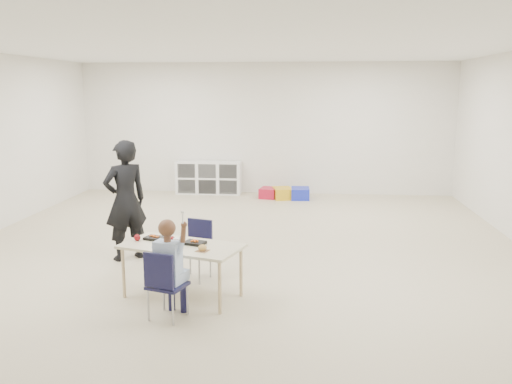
# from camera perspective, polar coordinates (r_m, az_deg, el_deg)

# --- Properties ---
(room) EXTENTS (9.00, 9.02, 2.80)m
(room) POSITION_cam_1_polar(r_m,az_deg,el_deg) (7.26, -1.89, 4.22)
(room) COLOR beige
(room) RESTS_ON ground
(table) EXTENTS (1.41, 0.99, 0.59)m
(table) POSITION_cam_1_polar(r_m,az_deg,el_deg) (5.96, -7.76, -8.20)
(table) COLOR beige
(table) RESTS_ON ground
(chair_near) EXTENTS (0.42, 0.41, 0.70)m
(chair_near) POSITION_cam_1_polar(r_m,az_deg,el_deg) (5.44, -9.29, -9.52)
(chair_near) COLOR #111134
(chair_near) RESTS_ON ground
(chair_far) EXTENTS (0.42, 0.41, 0.70)m
(chair_far) POSITION_cam_1_polar(r_m,az_deg,el_deg) (6.46, -6.50, -6.16)
(chair_far) COLOR #111134
(chair_far) RESTS_ON ground
(child) EXTENTS (0.59, 0.59, 1.11)m
(child) POSITION_cam_1_polar(r_m,az_deg,el_deg) (5.37, -9.36, -7.50)
(child) COLOR #AEC6EB
(child) RESTS_ON chair_near
(lunch_tray_near) EXTENTS (0.26, 0.22, 0.03)m
(lunch_tray_near) POSITION_cam_1_polar(r_m,az_deg,el_deg) (5.88, -6.47, -5.35)
(lunch_tray_near) COLOR black
(lunch_tray_near) RESTS_ON table
(lunch_tray_far) EXTENTS (0.26, 0.22, 0.03)m
(lunch_tray_far) POSITION_cam_1_polar(r_m,az_deg,el_deg) (6.13, -10.57, -4.80)
(lunch_tray_far) COLOR black
(lunch_tray_far) RESTS_ON table
(milk_carton) EXTENTS (0.09, 0.09, 0.10)m
(milk_carton) POSITION_cam_1_polar(r_m,az_deg,el_deg) (5.76, -8.30, -5.36)
(milk_carton) COLOR white
(milk_carton) RESTS_ON table
(bread_roll) EXTENTS (0.09, 0.09, 0.07)m
(bread_roll) POSITION_cam_1_polar(r_m,az_deg,el_deg) (5.63, -5.66, -5.87)
(bread_roll) COLOR #DAA959
(bread_roll) RESTS_ON table
(apple_near) EXTENTS (0.07, 0.07, 0.07)m
(apple_near) POSITION_cam_1_polar(r_m,az_deg,el_deg) (5.96, -8.83, -4.96)
(apple_near) COLOR maroon
(apple_near) RESTS_ON table
(apple_far) EXTENTS (0.07, 0.07, 0.07)m
(apple_far) POSITION_cam_1_polar(r_m,az_deg,el_deg) (6.11, -12.40, -4.71)
(apple_far) COLOR maroon
(apple_far) RESTS_ON table
(cubby_shelf) EXTENTS (1.40, 0.40, 0.70)m
(cubby_shelf) POSITION_cam_1_polar(r_m,az_deg,el_deg) (11.78, -4.99, 1.52)
(cubby_shelf) COLOR white
(cubby_shelf) RESTS_ON ground
(adult) EXTENTS (0.69, 0.67, 1.59)m
(adult) POSITION_cam_1_polar(r_m,az_deg,el_deg) (7.29, -13.59, -0.88)
(adult) COLOR black
(adult) RESTS_ON ground
(bin_red) EXTENTS (0.40, 0.48, 0.21)m
(bin_red) POSITION_cam_1_polar(r_m,az_deg,el_deg) (11.31, 1.34, -0.08)
(bin_red) COLOR #AF112C
(bin_red) RESTS_ON ground
(bin_yellow) EXTENTS (0.47, 0.54, 0.23)m
(bin_yellow) POSITION_cam_1_polar(r_m,az_deg,el_deg) (11.23, 2.81, -0.13)
(bin_yellow) COLOR gold
(bin_yellow) RESTS_ON ground
(bin_blue) EXTENTS (0.38, 0.48, 0.23)m
(bin_blue) POSITION_cam_1_polar(r_m,az_deg,el_deg) (11.22, 4.68, -0.15)
(bin_blue) COLOR #1826B9
(bin_blue) RESTS_ON ground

